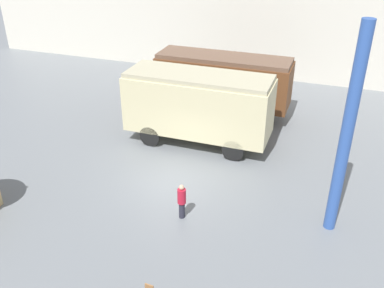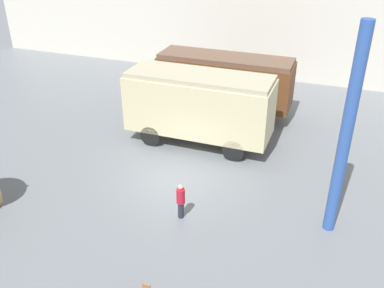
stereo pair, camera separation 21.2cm
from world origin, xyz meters
TOP-DOWN VIEW (x-y plane):
  - ground_plane at (0.00, 0.00)m, footprint 80.00×80.00m
  - backdrop_wall at (0.00, 15.36)m, footprint 44.00×0.15m
  - passenger_coach_wooden at (-0.01, 8.29)m, footprint 7.90×2.41m
  - passenger_coach_vintage at (-0.13, 4.13)m, footprint 7.44×2.69m
  - visitor_person at (1.34, -2.18)m, footprint 0.34×0.34m
  - support_pillar at (6.97, -0.79)m, footprint 0.44×0.44m

SIDE VIEW (x-z plane):
  - ground_plane at x=0.00m, z-range 0.00..0.00m
  - visitor_person at x=1.34m, z-range 0.06..1.60m
  - passenger_coach_wooden at x=-0.01m, z-range 0.35..3.89m
  - passenger_coach_vintage at x=-0.13m, z-range 0.33..4.12m
  - support_pillar at x=6.97m, z-range 0.00..8.00m
  - backdrop_wall at x=0.00m, z-range 0.00..9.00m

